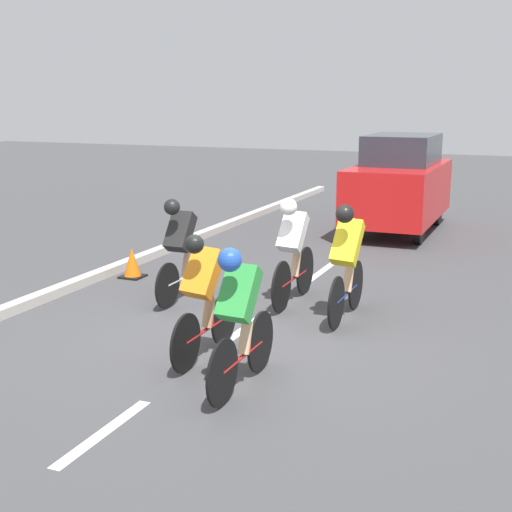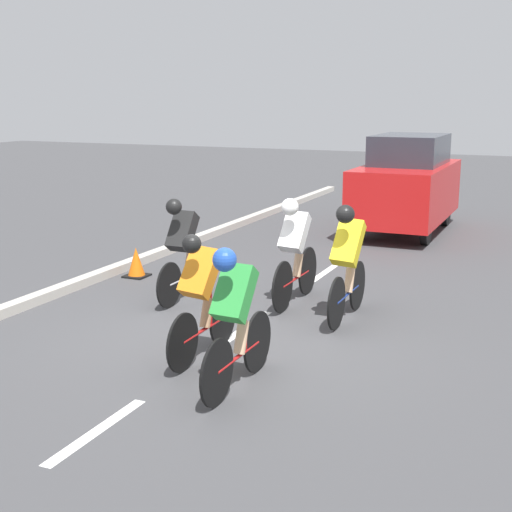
% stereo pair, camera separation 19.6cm
% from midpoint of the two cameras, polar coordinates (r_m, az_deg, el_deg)
% --- Properties ---
extents(ground_plane, '(60.00, 60.00, 0.00)m').
position_cam_midpoint_polar(ground_plane, '(8.83, -2.61, -6.58)').
color(ground_plane, '#424244').
extents(lane_stripe_near, '(0.12, 1.40, 0.01)m').
position_cam_midpoint_polar(lane_stripe_near, '(6.65, -12.94, -13.58)').
color(lane_stripe_near, white).
rests_on(lane_stripe_near, ground).
extents(lane_stripe_mid, '(0.12, 1.40, 0.01)m').
position_cam_midpoint_polar(lane_stripe_mid, '(9.23, -1.36, -5.68)').
color(lane_stripe_mid, white).
rests_on(lane_stripe_mid, ground).
extents(lane_stripe_far, '(0.12, 1.40, 0.01)m').
position_cam_midpoint_polar(lane_stripe_far, '(12.11, 4.79, -1.25)').
color(lane_stripe_far, white).
rests_on(lane_stripe_far, ground).
extents(curb, '(0.20, 26.72, 0.14)m').
position_cam_midpoint_polar(curb, '(10.86, -17.01, -3.05)').
color(curb, '#B7B2A8').
rests_on(curb, ground).
extents(cyclist_white, '(0.34, 1.73, 1.56)m').
position_cam_midpoint_polar(cyclist_white, '(10.03, 2.40, 0.64)').
color(cyclist_white, black).
rests_on(cyclist_white, ground).
extents(cyclist_yellow, '(0.36, 1.65, 1.59)m').
position_cam_midpoint_polar(cyclist_yellow, '(9.34, 6.68, -0.21)').
color(cyclist_yellow, black).
rests_on(cyclist_yellow, ground).
extents(cyclist_green, '(0.33, 1.63, 1.52)m').
position_cam_midpoint_polar(cyclist_green, '(7.05, -2.13, -4.66)').
color(cyclist_green, black).
rests_on(cyclist_green, ground).
extents(cyclist_orange, '(0.36, 1.62, 1.49)m').
position_cam_midpoint_polar(cyclist_orange, '(7.92, -4.94, -3.01)').
color(cyclist_orange, black).
rests_on(cyclist_orange, ground).
extents(cyclist_black, '(0.32, 1.65, 1.52)m').
position_cam_midpoint_polar(cyclist_black, '(10.27, -6.56, 0.77)').
color(cyclist_black, black).
rests_on(cyclist_black, ground).
extents(support_car, '(1.70, 3.82, 2.10)m').
position_cam_midpoint_polar(support_car, '(15.83, 11.05, 5.70)').
color(support_car, black).
rests_on(support_car, ground).
extents(traffic_cone, '(0.36, 0.36, 0.49)m').
position_cam_midpoint_polar(traffic_cone, '(11.84, -10.35, -0.59)').
color(traffic_cone, black).
rests_on(traffic_cone, ground).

